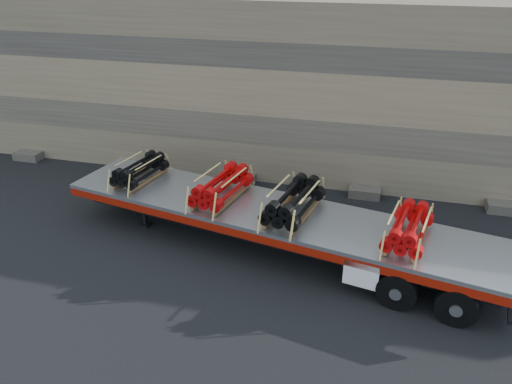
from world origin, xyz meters
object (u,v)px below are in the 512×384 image
bundle_midfront (221,187)px  bundle_midrear (293,202)px  bundle_front (140,171)px  bundle_rear (408,229)px  trailer (271,229)px

bundle_midfront → bundle_midrear: bundle_midrear is taller
bundle_front → bundle_midfront: bundle_midfront is taller
bundle_front → bundle_midrear: size_ratio=0.85×
bundle_midrear → bundle_rear: bearing=0.0°
bundle_midfront → bundle_rear: bundle_midfront is taller
bundle_rear → bundle_front: bearing=180.0°
trailer → bundle_front: bundle_front is taller
bundle_midfront → trailer: bearing=-0.0°
trailer → bundle_midfront: 2.09m
bundle_front → bundle_rear: (8.92, -1.79, 0.02)m
bundle_midfront → bundle_midrear: (2.43, -0.49, 0.02)m
trailer → bundle_midrear: bearing=0.0°
trailer → bundle_front: (-4.90, 0.98, 1.06)m
trailer → bundle_midrear: (0.70, -0.14, 1.13)m
bundle_front → bundle_rear: 9.10m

